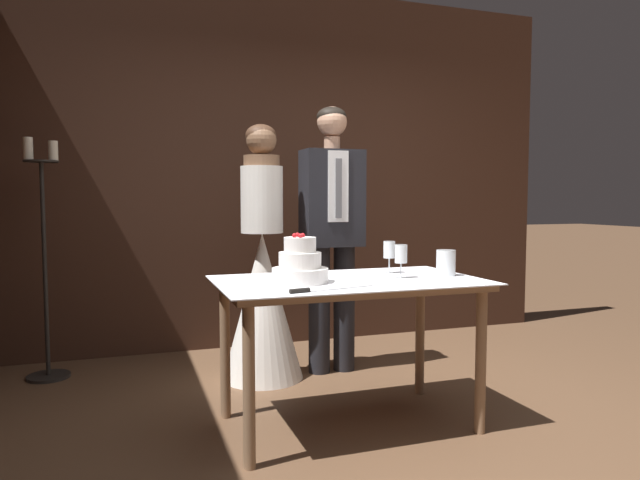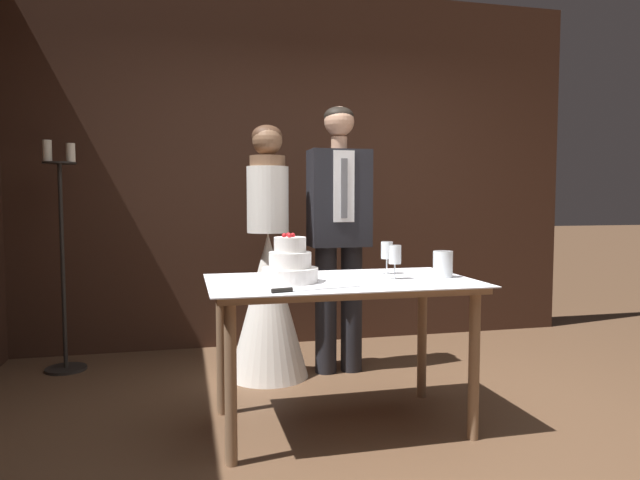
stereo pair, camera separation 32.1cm
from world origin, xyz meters
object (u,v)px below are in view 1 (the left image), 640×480
wine_glass_near (389,251)px  bride (262,287)px  wine_glass_middle (401,256)px  tiered_cake (300,265)px  cake_table (349,297)px  cake_knife (317,290)px  candle_stand (45,267)px  groom (332,225)px  hurricane_candle (446,263)px

wine_glass_near → bride: 0.99m
bride → wine_glass_middle: bearing=-61.3°
tiered_cake → cake_table: bearing=4.0°
wine_glass_near → bride: bearing=126.7°
tiered_cake → bride: bearing=88.4°
wine_glass_near → tiered_cake: bearing=-161.9°
tiered_cake → cake_knife: tiered_cake is taller
wine_glass_near → bride: (-0.57, 0.76, -0.29)m
cake_table → wine_glass_middle: wine_glass_middle is taller
cake_table → bride: bride is taller
cake_knife → candle_stand: (-1.35, 1.72, -0.04)m
cake_knife → wine_glass_near: size_ratio=2.44×
wine_glass_near → groom: bearing=95.4°
wine_glass_near → hurricane_candle: 0.33m
hurricane_candle → bride: bearing=129.9°
cake_knife → wine_glass_middle: 0.64m
cake_table → groom: bearing=75.2°
wine_glass_near → groom: 0.77m
cake_table → bride: size_ratio=0.82×
tiered_cake → wine_glass_near: (0.59, 0.19, 0.04)m
tiered_cake → cake_knife: bearing=-91.5°
wine_glass_middle → cake_knife: bearing=-154.5°
cake_table → cake_knife: 0.43m
cake_knife → wine_glass_near: bearing=26.7°
wine_glass_near → candle_stand: 2.31m
groom → hurricane_candle: bearing=-71.9°
cake_knife → wine_glass_middle: size_ratio=2.48×
cake_knife → bride: size_ratio=0.26×
cake_table → hurricane_candle: hurricane_candle is taller
hurricane_candle → groom: size_ratio=0.08×
tiered_cake → wine_glass_middle: size_ratio=1.59×
tiered_cake → wine_glass_near: tiered_cake is taller
cake_table → candle_stand: (-1.63, 1.41, 0.06)m
hurricane_candle → bride: bride is taller
wine_glass_middle → hurricane_candle: size_ratio=1.26×
cake_knife → wine_glass_near: wine_glass_near is taller
tiered_cake → candle_stand: size_ratio=0.18×
groom → candle_stand: size_ratio=1.14×
wine_glass_middle → groom: 0.98m
groom → candle_stand: (-1.88, 0.47, -0.27)m
hurricane_candle → bride: size_ratio=0.08×
hurricane_candle → tiered_cake: bearing=179.0°
wine_glass_middle → hurricane_candle: wine_glass_middle is taller
groom → tiered_cake: bearing=-118.6°
tiered_cake → groom: bearing=61.4°
hurricane_candle → candle_stand: (-2.20, 1.45, -0.10)m
tiered_cake → candle_stand: bearing=133.4°
tiered_cake → hurricane_candle: (0.84, -0.01, -0.02)m
cake_knife → hurricane_candle: 0.89m
candle_stand → tiered_cake: bearing=-46.6°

